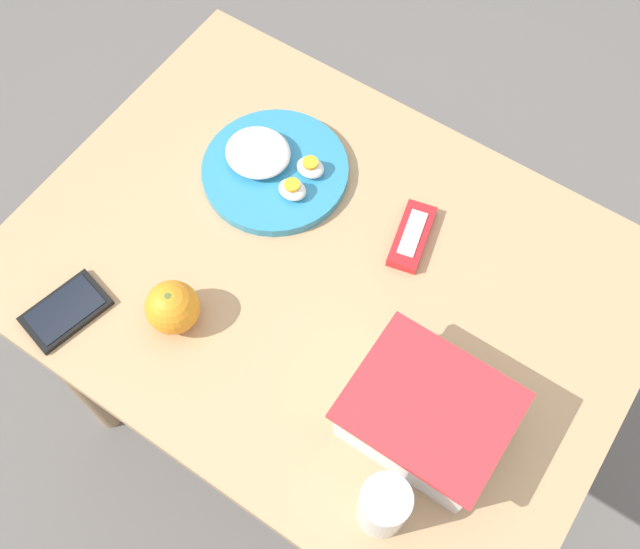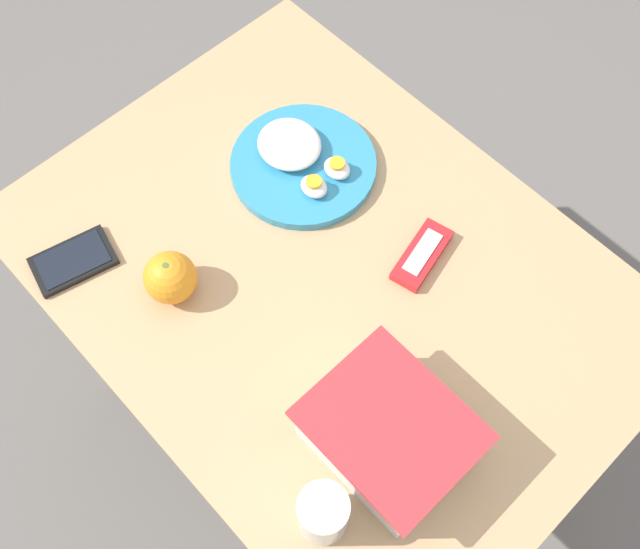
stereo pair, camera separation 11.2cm
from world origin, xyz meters
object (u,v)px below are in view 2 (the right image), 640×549
at_px(food_container, 389,436).
at_px(cell_phone, 73,261).
at_px(rice_plate, 301,161).
at_px(candy_bar, 422,255).
at_px(orange_fruit, 170,278).
at_px(drinking_glass, 323,514).

xyz_separation_m(food_container, cell_phone, (0.53, 0.15, -0.04)).
distance_m(food_container, cell_phone, 0.55).
distance_m(rice_plate, candy_bar, 0.26).
xyz_separation_m(orange_fruit, rice_plate, (0.03, -0.29, -0.02)).
xyz_separation_m(candy_bar, cell_phone, (0.37, 0.40, -0.00)).
bearing_deg(drinking_glass, rice_plate, -39.94).
height_order(cell_phone, drinking_glass, drinking_glass).
relative_size(candy_bar, cell_phone, 0.92).
relative_size(food_container, rice_plate, 0.87).
bearing_deg(orange_fruit, food_container, -170.62).
bearing_deg(drinking_glass, cell_phone, 1.63).
bearing_deg(food_container, orange_fruit, 9.38).
bearing_deg(drinking_glass, orange_fruit, -9.79).
bearing_deg(cell_phone, candy_bar, -132.57).
bearing_deg(orange_fruit, rice_plate, -83.52).
xyz_separation_m(rice_plate, cell_phone, (0.11, 0.38, -0.01)).
relative_size(cell_phone, drinking_glass, 1.34).
bearing_deg(food_container, cell_phone, 15.64).
height_order(candy_bar, cell_phone, candy_bar).
height_order(rice_plate, drinking_glass, drinking_glass).
distance_m(orange_fruit, rice_plate, 0.30).
bearing_deg(cell_phone, food_container, -164.36).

